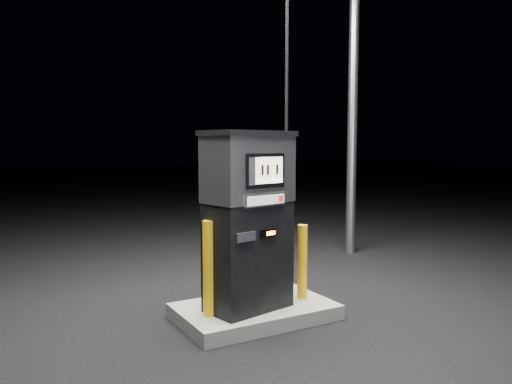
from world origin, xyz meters
TOP-DOWN VIEW (x-y plane):
  - ground at (0.00, 0.00)m, footprint 80.00×80.00m
  - pump_island at (0.00, 0.00)m, footprint 1.60×1.00m
  - fuel_dispenser at (-0.12, -0.08)m, footprint 1.04×0.71m
  - bollard_left at (-0.55, -0.07)m, footprint 0.14×0.14m
  - bollard_right at (0.57, -0.06)m, footprint 0.13×0.13m

SIDE VIEW (x-z plane):
  - ground at x=0.00m, z-range 0.00..0.00m
  - pump_island at x=0.00m, z-range 0.00..0.15m
  - bollard_right at x=0.57m, z-range 0.15..0.96m
  - bollard_left at x=-0.55m, z-range 0.15..1.09m
  - fuel_dispenser at x=-0.12m, z-range -0.80..2.96m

